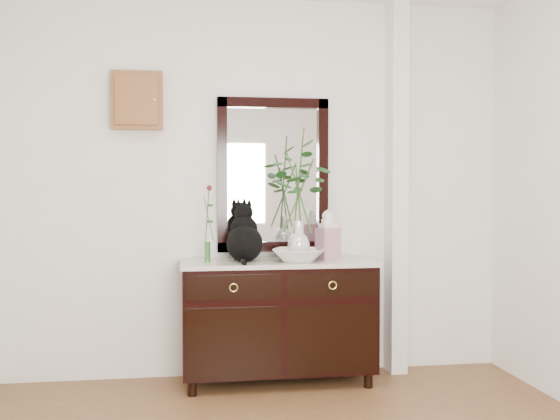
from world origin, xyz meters
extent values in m
cube|color=white|center=(0.00, 1.98, 1.35)|extent=(3.60, 0.04, 2.70)
cube|color=white|center=(1.00, 1.90, 1.35)|extent=(0.12, 0.20, 2.70)
cube|color=black|center=(0.10, 1.73, 0.46)|extent=(1.30, 0.50, 0.82)
cube|color=beige|center=(0.10, 1.73, 0.83)|extent=(1.33, 0.52, 0.03)
cube|color=black|center=(0.10, 1.97, 1.44)|extent=(0.80, 0.06, 1.10)
cube|color=white|center=(0.10, 1.98, 1.44)|extent=(0.66, 0.01, 0.96)
cube|color=brown|center=(-0.85, 1.94, 1.95)|extent=(0.35, 0.10, 0.40)
imported|color=silver|center=(0.23, 1.65, 0.89)|extent=(0.44, 0.44, 0.09)
camera|label=1|loc=(-0.56, -2.69, 1.35)|focal=42.00mm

